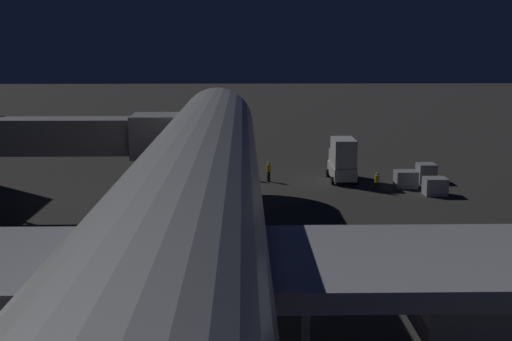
# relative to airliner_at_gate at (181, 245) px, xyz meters

# --- Properties ---
(ground_plane) EXTENTS (320.00, 320.00, 0.00)m
(ground_plane) POSITION_rel_airliner_at_gate_xyz_m (0.00, -10.09, -5.70)
(ground_plane) COLOR #383533
(airliner_at_gate) EXTENTS (54.07, 68.86, 19.50)m
(airliner_at_gate) POSITION_rel_airliner_at_gate_xyz_m (0.00, 0.00, 0.00)
(airliner_at_gate) COLOR silver
(airliner_at_gate) RESTS_ON ground_plane
(jet_bridge) EXTENTS (20.25, 3.40, 7.35)m
(jet_bridge) POSITION_rel_airliner_at_gate_xyz_m (10.98, -24.11, 0.11)
(jet_bridge) COLOR #9E9E99
(jet_bridge) RESTS_ON ground_plane
(catering_truck) EXTENTS (2.36, 4.84, 3.93)m
(catering_truck) POSITION_rel_airliner_at_gate_xyz_m (-11.05, -35.51, -3.75)
(catering_truck) COLOR silver
(catering_truck) RESTS_ON ground_plane
(baggage_container_near_belt) EXTENTS (1.56, 1.66, 1.63)m
(baggage_container_near_belt) POSITION_rel_airliner_at_gate_xyz_m (-18.57, -35.06, -4.88)
(baggage_container_near_belt) COLOR #B7BABF
(baggage_container_near_belt) RESTS_ON ground_plane
(baggage_container_mid_row) EXTENTS (1.80, 1.55, 1.43)m
(baggage_container_mid_row) POSITION_rel_airliner_at_gate_xyz_m (-17.87, -30.00, -4.98)
(baggage_container_mid_row) COLOR #B7BABF
(baggage_container_mid_row) RESTS_ON ground_plane
(baggage_container_spare) EXTENTS (1.84, 1.61, 1.46)m
(baggage_container_spare) POSITION_rel_airliner_at_gate_xyz_m (-16.14, -32.74, -4.97)
(baggage_container_spare) COLOR #B7BABF
(baggage_container_spare) RESTS_ON ground_plane
(ground_crew_near_nose_gear) EXTENTS (0.40, 0.40, 1.82)m
(ground_crew_near_nose_gear) POSITION_rel_airliner_at_gate_xyz_m (-4.40, -35.25, -4.69)
(ground_crew_near_nose_gear) COLOR black
(ground_crew_near_nose_gear) RESTS_ON ground_plane
(ground_crew_marshaller_fwd) EXTENTS (0.40, 0.40, 1.70)m
(ground_crew_marshaller_fwd) POSITION_rel_airliner_at_gate_xyz_m (-13.28, -31.03, -4.76)
(ground_crew_marshaller_fwd) COLOR black
(ground_crew_marshaller_fwd) RESTS_ON ground_plane
(ground_crew_walking_aft) EXTENTS (0.40, 0.40, 1.78)m
(ground_crew_walking_aft) POSITION_rel_airliner_at_gate_xyz_m (-2.78, -35.92, -4.71)
(ground_crew_walking_aft) COLOR black
(ground_crew_walking_aft) RESTS_ON ground_plane
(traffic_cone_nose_port) EXTENTS (0.36, 0.36, 0.55)m
(traffic_cone_nose_port) POSITION_rel_airliner_at_gate_xyz_m (-2.20, -33.16, -5.42)
(traffic_cone_nose_port) COLOR orange
(traffic_cone_nose_port) RESTS_ON ground_plane
(traffic_cone_nose_starboard) EXTENTS (0.36, 0.36, 0.55)m
(traffic_cone_nose_starboard) POSITION_rel_airliner_at_gate_xyz_m (2.20, -33.16, -5.42)
(traffic_cone_nose_starboard) COLOR orange
(traffic_cone_nose_starboard) RESTS_ON ground_plane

